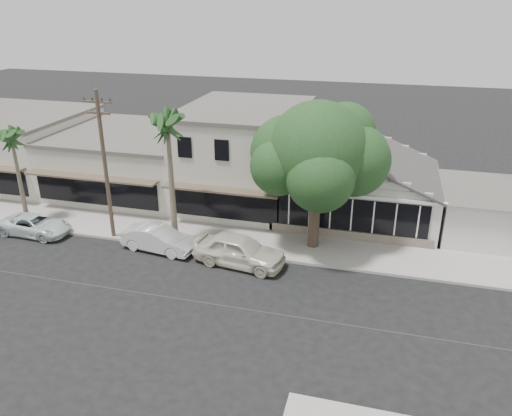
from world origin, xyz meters
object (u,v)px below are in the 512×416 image
(car_0, at_px, (239,250))
(car_2, at_px, (35,225))
(shade_tree, at_px, (317,153))
(utility_pole, at_px, (105,163))
(car_1, at_px, (159,239))

(car_0, height_order, car_2, car_0)
(car_0, distance_m, car_2, 13.29)
(shade_tree, bearing_deg, utility_pole, -169.86)
(car_1, xyz_separation_m, car_2, (-8.28, -0.03, -0.11))
(car_0, xyz_separation_m, car_1, (-5.00, 0.41, -0.14))
(utility_pole, distance_m, car_2, 6.49)
(utility_pole, relative_size, shade_tree, 1.04)
(car_0, bearing_deg, car_1, 93.25)
(car_2, bearing_deg, utility_pole, -78.84)
(car_0, relative_size, shade_tree, 0.59)
(utility_pole, xyz_separation_m, shade_tree, (11.91, 2.13, 0.91))
(utility_pole, xyz_separation_m, car_1, (3.37, -0.73, -4.06))
(utility_pole, height_order, shade_tree, utility_pole)
(car_0, distance_m, shade_tree, 6.83)
(car_1, bearing_deg, shade_tree, -63.87)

